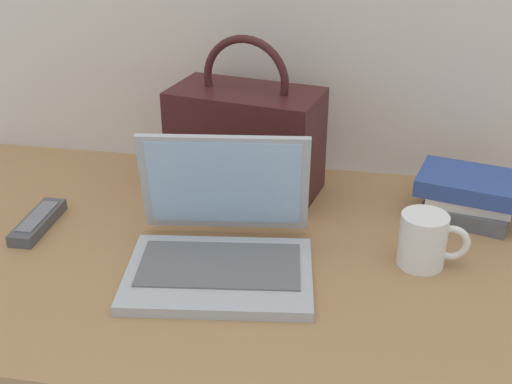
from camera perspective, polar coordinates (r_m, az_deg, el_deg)
name	(u,v)px	position (r m, az deg, el deg)	size (l,w,h in m)	color
desk	(280,261)	(1.19, 2.13, -6.01)	(1.60, 0.76, 0.03)	#A87A4C
laptop	(221,242)	(1.13, -3.05, -4.33)	(0.34, 0.31, 0.21)	#B2B5BA
coffee_mug	(425,240)	(1.16, 14.41, -4.02)	(0.12, 0.08, 0.10)	white
remote_control_near	(38,222)	(1.32, -18.36, -2.46)	(0.05, 0.16, 0.02)	#4C4C51
handbag	(246,139)	(1.36, -0.87, 4.63)	(0.32, 0.21, 0.33)	#3F1919
book_stack	(470,195)	(1.35, 18.05, -0.24)	(0.23, 0.18, 0.09)	#595960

